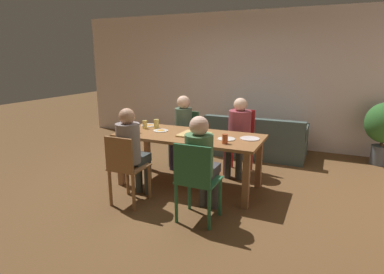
% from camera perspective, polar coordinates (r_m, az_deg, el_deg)
% --- Properties ---
extents(ground_plane, '(20.00, 20.00, 0.00)m').
position_cam_1_polar(ground_plane, '(4.65, -0.50, -8.73)').
color(ground_plane, brown).
extents(back_wall, '(7.59, 0.12, 2.71)m').
position_cam_1_polar(back_wall, '(6.80, 8.87, 10.21)').
color(back_wall, silver).
rests_on(back_wall, ground).
extents(dining_table, '(2.03, 0.91, 0.76)m').
position_cam_1_polar(dining_table, '(4.44, -0.52, -0.77)').
color(dining_table, '#996439').
rests_on(dining_table, ground).
extents(chair_0, '(0.40, 0.42, 0.90)m').
position_cam_1_polar(chair_0, '(3.99, -11.91, -5.36)').
color(chair_0, '#95643C').
rests_on(chair_0, ground).
extents(person_0, '(0.30, 0.50, 1.22)m').
position_cam_1_polar(person_0, '(4.03, -10.87, -1.88)').
color(person_0, '#373E3E').
rests_on(person_0, ground).
extents(chair_1, '(0.45, 0.41, 0.93)m').
position_cam_1_polar(chair_1, '(3.48, 0.67, -7.50)').
color(chair_1, '#2A663E').
rests_on(chair_1, ground).
extents(person_1, '(0.32, 0.54, 1.21)m').
position_cam_1_polar(person_1, '(3.55, 1.67, -3.89)').
color(person_1, '#403F42').
rests_on(person_1, ground).
extents(chair_2, '(0.40, 0.44, 0.91)m').
position_cam_1_polar(chair_2, '(5.44, -1.11, 0.43)').
color(chair_2, '#34643E').
rests_on(chair_2, ground).
extents(person_2, '(0.29, 0.49, 1.20)m').
position_cam_1_polar(person_2, '(5.26, -1.83, 2.10)').
color(person_2, '#2F2B49').
rests_on(person_2, ground).
extents(chair_3, '(0.39, 0.46, 1.00)m').
position_cam_1_polar(chair_3, '(5.13, 8.76, -0.56)').
color(chair_3, '#B02728').
rests_on(chair_3, ground).
extents(person_3, '(0.35, 0.51, 1.21)m').
position_cam_1_polar(person_3, '(4.95, 8.41, 1.31)').
color(person_3, '#373C39').
rests_on(person_3, ground).
extents(pizza_box_0, '(0.39, 0.39, 0.02)m').
position_cam_1_polar(pizza_box_0, '(4.38, 0.41, 0.48)').
color(pizza_box_0, tan).
rests_on(pizza_box_0, dining_table).
extents(plate_0, '(0.23, 0.23, 0.01)m').
position_cam_1_polar(plate_0, '(4.18, 6.23, -0.35)').
color(plate_0, white).
rests_on(plate_0, dining_table).
extents(plate_1, '(0.22, 0.22, 0.03)m').
position_cam_1_polar(plate_1, '(4.64, -5.68, 1.19)').
color(plate_1, white).
rests_on(plate_1, dining_table).
extents(plate_2, '(0.26, 0.26, 0.01)m').
position_cam_1_polar(plate_2, '(4.24, 10.39, -0.28)').
color(plate_2, white).
rests_on(plate_2, dining_table).
extents(plate_3, '(0.26, 0.26, 0.03)m').
position_cam_1_polar(plate_3, '(5.03, -7.69, 2.15)').
color(plate_3, white).
rests_on(plate_3, dining_table).
extents(drinking_glass_0, '(0.07, 0.07, 0.12)m').
position_cam_1_polar(drinking_glass_0, '(3.96, 5.98, -0.35)').
color(drinking_glass_0, '#B94F29').
rests_on(drinking_glass_0, dining_table).
extents(drinking_glass_1, '(0.08, 0.08, 0.14)m').
position_cam_1_polar(drinking_glass_1, '(4.82, -6.45, 2.36)').
color(drinking_glass_1, '#D9C362').
rests_on(drinking_glass_1, dining_table).
extents(drinking_glass_2, '(0.06, 0.06, 0.15)m').
position_cam_1_polar(drinking_glass_2, '(4.59, -10.12, 1.72)').
color(drinking_glass_2, '#E7CE64').
rests_on(drinking_glass_2, dining_table).
extents(drinking_glass_3, '(0.07, 0.07, 0.12)m').
position_cam_1_polar(drinking_glass_3, '(4.82, -8.50, 2.23)').
color(drinking_glass_3, '#DFC666').
rests_on(drinking_glass_3, dining_table).
extents(couch, '(1.80, 0.87, 0.76)m').
position_cam_1_polar(couch, '(6.09, 11.44, -0.64)').
color(couch, '#42534E').
rests_on(couch, ground).
extents(potted_plant, '(0.62, 0.62, 1.08)m').
position_cam_1_polar(potted_plant, '(6.27, 31.37, 1.67)').
color(potted_plant, '#535A63').
rests_on(potted_plant, ground).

